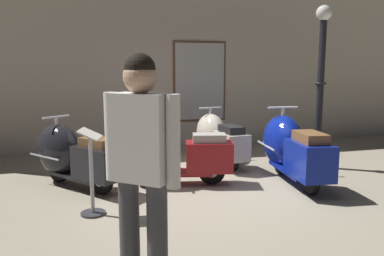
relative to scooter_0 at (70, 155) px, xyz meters
The scene contains 9 objects.
ground_plane 2.03m from the scooter_0, 23.03° to the right, with size 60.00×60.00×0.00m, color gray.
showroom_back_wall 3.29m from the scooter_0, 55.18° to the left, with size 18.00×0.63×3.79m.
scooter_0 is the anchor object (origin of this frame).
scooter_1 1.38m from the scooter_0, 13.37° to the right, with size 1.61×0.79×0.95m.
scooter_2 2.55m from the scooter_0, 17.55° to the left, with size 0.58×1.59×0.95m.
scooter_3 3.17m from the scooter_0, ahead, with size 0.68×1.78×1.06m.
lamppost 4.03m from the scooter_0, ahead, with size 0.28×0.28×2.63m.
visitor_0 3.06m from the scooter_0, 78.33° to the right, with size 0.48×0.44×1.76m.
info_stanchion 1.25m from the scooter_0, 77.45° to the right, with size 0.29×0.36×0.99m.
Camera 1 is at (-1.57, -4.81, 1.66)m, focal length 36.34 mm.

